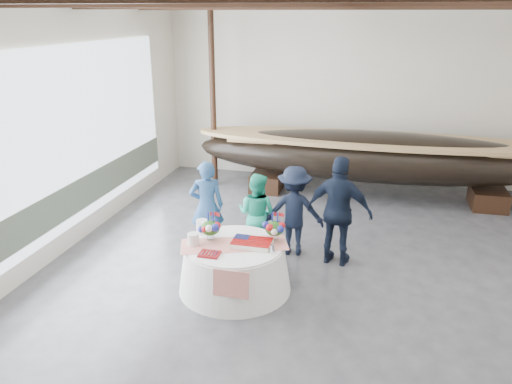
# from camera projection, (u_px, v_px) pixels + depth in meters

# --- Properties ---
(floor) EXTENTS (10.00, 12.00, 0.01)m
(floor) POSITION_uv_depth(u_px,v_px,m) (339.00, 300.00, 7.55)
(floor) COLOR #3D3D42
(floor) RESTS_ON ground
(wall_back) EXTENTS (10.00, 0.02, 4.50)m
(wall_back) POSITION_uv_depth(u_px,v_px,m) (365.00, 93.00, 12.28)
(wall_back) COLOR silver
(wall_back) RESTS_ON ground
(wall_left) EXTENTS (0.02, 12.00, 4.50)m
(wall_left) POSITION_uv_depth(u_px,v_px,m) (29.00, 137.00, 7.91)
(wall_left) COLOR silver
(wall_left) RESTS_ON ground
(pavilion_structure) EXTENTS (9.80, 11.76, 4.50)m
(pavilion_structure) POSITION_uv_depth(u_px,v_px,m) (360.00, 21.00, 6.94)
(pavilion_structure) COLOR black
(pavilion_structure) RESTS_ON ground
(open_bay) EXTENTS (0.03, 7.00, 3.20)m
(open_bay) POSITION_uv_depth(u_px,v_px,m) (72.00, 147.00, 8.96)
(open_bay) COLOR silver
(open_bay) RESTS_ON ground
(longboat_display) EXTENTS (8.42, 1.68, 1.58)m
(longboat_display) POSITION_uv_depth(u_px,v_px,m) (375.00, 156.00, 11.42)
(longboat_display) COLOR black
(longboat_display) RESTS_ON ground
(banquet_table) EXTENTS (1.76, 1.76, 0.76)m
(banquet_table) POSITION_uv_depth(u_px,v_px,m) (235.00, 267.00, 7.77)
(banquet_table) COLOR white
(banquet_table) RESTS_ON ground
(tabletop_items) EXTENTS (1.72, 1.07, 0.40)m
(tabletop_items) POSITION_uv_depth(u_px,v_px,m) (238.00, 232.00, 7.71)
(tabletop_items) COLOR red
(tabletop_items) RESTS_ON banquet_table
(guest_woman_blue) EXTENTS (0.72, 0.61, 1.68)m
(guest_woman_blue) POSITION_uv_depth(u_px,v_px,m) (207.00, 206.00, 8.94)
(guest_woman_blue) COLOR navy
(guest_woman_blue) RESTS_ON ground
(guest_woman_teal) EXTENTS (0.84, 0.72, 1.49)m
(guest_woman_teal) POSITION_uv_depth(u_px,v_px,m) (257.00, 214.00, 8.85)
(guest_woman_teal) COLOR #22B08D
(guest_woman_teal) RESTS_ON ground
(guest_man_left) EXTENTS (1.11, 0.71, 1.63)m
(guest_man_left) POSITION_uv_depth(u_px,v_px,m) (294.00, 211.00, 8.80)
(guest_man_left) COLOR black
(guest_man_left) RESTS_ON ground
(guest_man_right) EXTENTS (1.19, 0.67, 1.92)m
(guest_man_right) POSITION_uv_depth(u_px,v_px,m) (339.00, 212.00, 8.38)
(guest_man_right) COLOR black
(guest_man_right) RESTS_ON ground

